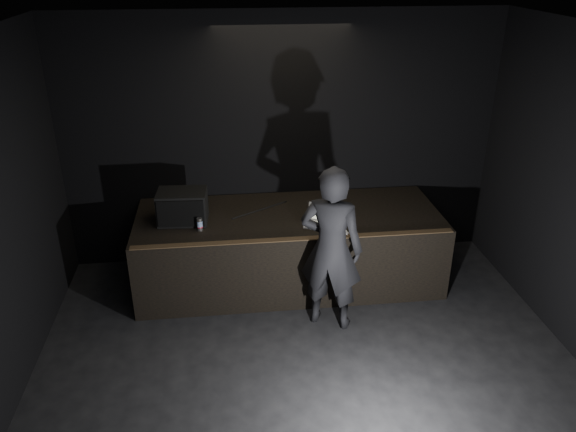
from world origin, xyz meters
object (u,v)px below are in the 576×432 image
Objects in this scene: stage_riser at (289,248)px; laptop at (320,219)px; person at (331,249)px; beer_can at (200,224)px; stage_monitor at (182,207)px.

stage_riser is 9.04× the size of laptop.
person is (0.37, -1.03, 0.52)m from stage_riser.
beer_can is (-1.15, -0.33, 0.58)m from stage_riser.
stage_riser is 1.21m from person.
stage_riser is 23.98× the size of beer_can.
beer_can reaches higher than stage_riser.
beer_can is (-1.51, -0.00, 0.02)m from laptop.
laptop is (0.36, -0.33, 0.56)m from stage_riser.
laptop is 0.70m from person.
beer_can is (0.22, -0.28, -0.12)m from stage_monitor.
stage_monitor reaches higher than laptop.
person is (1.52, -0.70, -0.06)m from beer_can.
beer_can is 1.68m from person.
stage_riser is 6.24× the size of stage_monitor.
laptop is 2.65× the size of beer_can.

